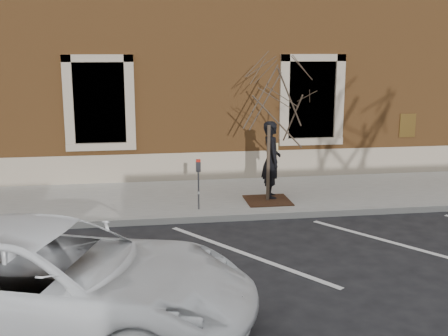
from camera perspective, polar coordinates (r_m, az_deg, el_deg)
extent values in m
plane|color=#28282B|center=(12.92, 0.40, -5.33)|extent=(120.00, 120.00, 0.00)
cube|color=#B7B4AB|center=(14.56, -0.68, -3.01)|extent=(40.00, 3.50, 0.15)
cube|color=#9E9E99|center=(12.85, 0.44, -5.07)|extent=(40.00, 0.12, 0.15)
cube|color=brown|center=(20.02, -3.15, 12.45)|extent=(40.00, 8.50, 8.00)
cube|color=gray|center=(16.17, -1.56, 0.25)|extent=(40.00, 0.06, 0.80)
cube|color=black|center=(15.93, -12.50, 6.52)|extent=(1.40, 0.30, 2.20)
cube|color=gray|center=(15.92, -12.34, 2.16)|extent=(1.90, 0.20, 0.20)
cube|color=black|center=(16.64, 8.73, 6.89)|extent=(1.40, 0.30, 2.20)
cube|color=gray|center=(16.63, 8.77, 2.72)|extent=(1.90, 0.20, 0.20)
imported|color=black|center=(14.08, 4.84, 0.82)|extent=(0.51, 0.74, 1.96)
cylinder|color=#595B60|center=(13.15, -2.60, -2.30)|extent=(0.04, 0.04, 0.90)
cube|color=black|center=(13.02, -2.63, 0.13)|extent=(0.11, 0.08, 0.24)
cube|color=#B3160B|center=(12.99, -2.63, 0.75)|extent=(0.10, 0.08, 0.05)
cube|color=white|center=(13.12, -2.58, -2.54)|extent=(0.05, 0.00, 0.06)
cube|color=#3D2613|center=(13.99, 4.46, -3.30)|extent=(1.09, 1.09, 0.03)
cylinder|color=#403027|center=(13.77, 4.52, 0.45)|extent=(0.08, 0.08, 1.89)
imported|color=white|center=(8.07, -17.30, -10.94)|extent=(6.18, 4.19, 1.57)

